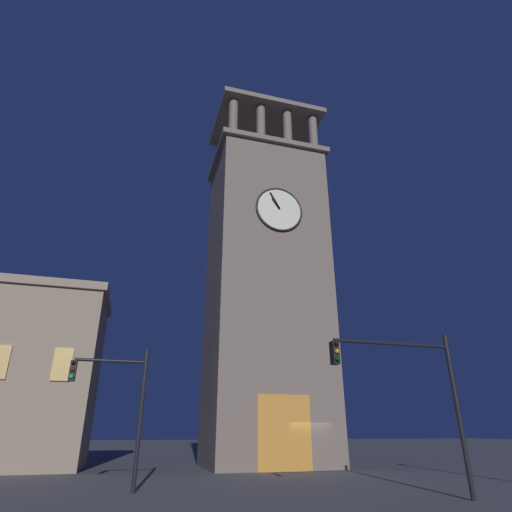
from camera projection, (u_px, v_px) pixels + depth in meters
ground_plane at (307, 470)px, 23.63m from camera, size 200.00×200.00×0.00m
clocktower at (266, 286)px, 29.84m from camera, size 8.42×6.81×29.02m
traffic_signal_near at (117, 395)px, 15.56m from camera, size 2.81×0.41×5.01m
traffic_signal_mid at (413, 381)px, 14.02m from camera, size 4.66×0.41×5.24m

